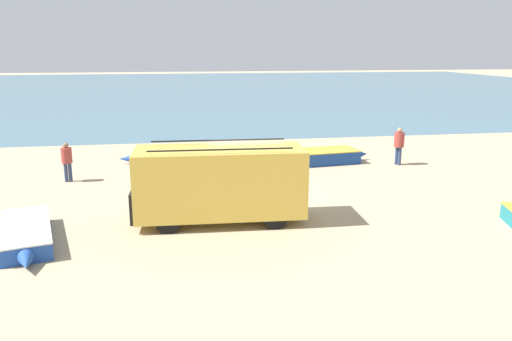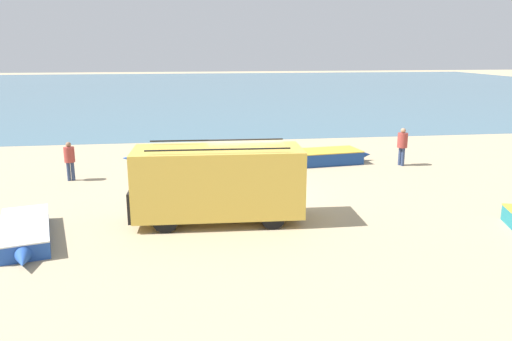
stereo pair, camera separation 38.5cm
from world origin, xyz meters
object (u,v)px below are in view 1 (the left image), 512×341
(fishing_rowboat_2, at_px, (323,156))
(fisherman_0, at_px, (399,143))
(parked_van, at_px, (219,182))
(fisherman_1, at_px, (67,158))
(fishing_rowboat_0, at_px, (26,235))
(fishing_rowboat_3, at_px, (172,158))

(fishing_rowboat_2, distance_m, fisherman_0, 3.56)
(parked_van, relative_size, fisherman_0, 3.04)
(parked_van, height_order, fisherman_1, parked_van)
(parked_van, xyz_separation_m, fisherman_0, (8.98, 6.50, -0.24))
(fishing_rowboat_0, bearing_deg, fishing_rowboat_3, 142.06)
(fishing_rowboat_2, bearing_deg, fisherman_0, -23.43)
(fishing_rowboat_3, bearing_deg, fishing_rowboat_0, 72.15)
(fishing_rowboat_2, distance_m, fishing_rowboat_3, 7.21)
(fishing_rowboat_3, bearing_deg, fisherman_0, 174.32)
(fishing_rowboat_0, distance_m, fisherman_0, 16.33)
(fishing_rowboat_0, relative_size, fishing_rowboat_2, 0.99)
(parked_van, height_order, fisherman_0, parked_van)
(parked_van, height_order, fishing_rowboat_2, parked_van)
(fishing_rowboat_2, xyz_separation_m, fishing_rowboat_3, (-7.13, 1.04, -0.04))
(parked_van, distance_m, fishing_rowboat_0, 5.71)
(parked_van, height_order, fishing_rowboat_0, parked_van)
(fishing_rowboat_2, relative_size, fisherman_0, 2.46)
(fishing_rowboat_3, bearing_deg, fisherman_1, 37.95)
(parked_van, bearing_deg, fisherman_0, -141.53)
(parked_van, bearing_deg, fishing_rowboat_2, -124.41)
(fishing_rowboat_0, xyz_separation_m, fisherman_1, (-0.14, 6.78, 0.72))
(parked_van, distance_m, fishing_rowboat_3, 8.71)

